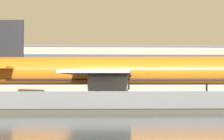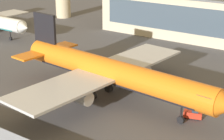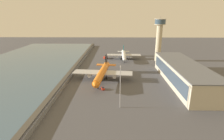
# 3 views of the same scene
# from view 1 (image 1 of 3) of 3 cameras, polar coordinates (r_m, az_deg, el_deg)

# --- Properties ---
(ground_plane) EXTENTS (500.00, 500.00, 0.00)m
(ground_plane) POSITION_cam_1_polar(r_m,az_deg,el_deg) (83.55, -6.43, -3.89)
(ground_plane) COLOR #4C4C51
(shoreline_seawall) EXTENTS (320.00, 3.00, 0.50)m
(shoreline_seawall) POSITION_cam_1_polar(r_m,az_deg,el_deg) (63.11, -7.55, -4.46)
(shoreline_seawall) COLOR #474238
(shoreline_seawall) RESTS_ON ground
(perimeter_fence) EXTENTS (280.00, 0.10, 2.57)m
(perimeter_fence) POSITION_cam_1_polar(r_m,az_deg,el_deg) (67.55, -7.24, -3.38)
(perimeter_fence) COLOR slate
(perimeter_fence) RESTS_ON ground
(cargo_jet_orange) EXTENTS (49.83, 42.96, 14.65)m
(cargo_jet_orange) POSITION_cam_1_polar(r_m,az_deg,el_deg) (90.66, -0.01, -0.17)
(cargo_jet_orange) COLOR orange
(cargo_jet_orange) RESTS_ON ground
(baggage_tug) EXTENTS (3.53, 2.46, 1.80)m
(baggage_tug) POSITION_cam_1_polar(r_m,az_deg,el_deg) (94.49, 10.30, -3.10)
(baggage_tug) COLOR red
(baggage_tug) RESTS_ON ground
(terminal_building) EXTENTS (75.80, 21.04, 13.43)m
(terminal_building) POSITION_cam_1_polar(r_m,az_deg,el_deg) (145.67, 0.25, -0.20)
(terminal_building) COLOR #BCB299
(terminal_building) RESTS_ON ground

